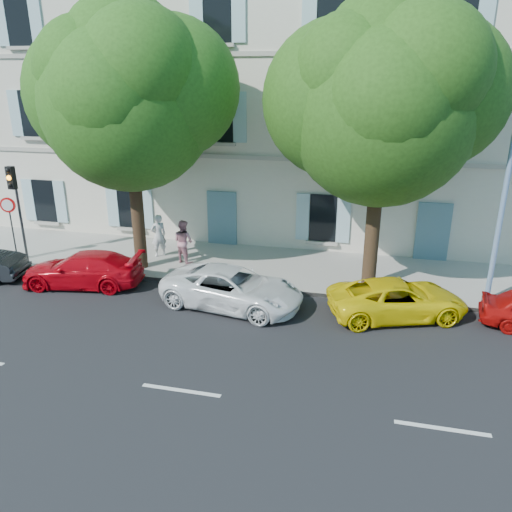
% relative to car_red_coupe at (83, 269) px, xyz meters
% --- Properties ---
extents(ground, '(90.00, 90.00, 0.00)m').
position_rel_car_red_coupe_xyz_m(ground, '(5.81, -1.27, -0.62)').
color(ground, black).
extents(sidewalk, '(36.00, 4.50, 0.15)m').
position_rel_car_red_coupe_xyz_m(sidewalk, '(5.81, 3.18, -0.55)').
color(sidewalk, '#A09E96').
rests_on(sidewalk, ground).
extents(kerb, '(36.00, 0.16, 0.16)m').
position_rel_car_red_coupe_xyz_m(kerb, '(5.81, 1.01, -0.54)').
color(kerb, '#9E998E').
rests_on(kerb, ground).
extents(building, '(28.00, 7.00, 12.00)m').
position_rel_car_red_coupe_xyz_m(building, '(5.81, 8.93, 5.38)').
color(building, beige).
rests_on(building, ground).
extents(car_red_coupe, '(4.51, 2.36, 1.25)m').
position_rel_car_red_coupe_xyz_m(car_red_coupe, '(0.00, 0.00, 0.00)').
color(car_red_coupe, '#BB0510').
rests_on(car_red_coupe, ground).
extents(car_white_coupe, '(4.94, 2.86, 1.30)m').
position_rel_car_red_coupe_xyz_m(car_white_coupe, '(5.73, -0.43, 0.02)').
color(car_white_coupe, white).
rests_on(car_white_coupe, ground).
extents(car_yellow_supercar, '(4.71, 3.30, 1.19)m').
position_rel_car_red_coupe_xyz_m(car_yellow_supercar, '(10.97, 0.06, -0.03)').
color(car_yellow_supercar, yellow).
rests_on(car_yellow_supercar, ground).
extents(tree_left, '(6.09, 6.09, 9.45)m').
position_rel_car_red_coupe_xyz_m(tree_left, '(1.38, 1.87, 5.61)').
color(tree_left, '#3A2819').
rests_on(tree_left, sidewalk).
extents(tree_right, '(6.02, 6.02, 9.28)m').
position_rel_car_red_coupe_xyz_m(tree_right, '(10.04, 1.98, 5.48)').
color(tree_right, '#3A2819').
rests_on(tree_right, sidewalk).
extents(traffic_light, '(0.31, 0.43, 3.77)m').
position_rel_car_red_coupe_xyz_m(traffic_light, '(-3.71, 1.67, 2.25)').
color(traffic_light, '#383A3D').
rests_on(traffic_light, sidewalk).
extents(road_sign, '(0.59, 0.18, 2.60)m').
position_rel_car_red_coupe_xyz_m(road_sign, '(-3.84, 1.35, 1.40)').
color(road_sign, '#383A3D').
rests_on(road_sign, sidewalk).
extents(pedestrian_a, '(0.75, 0.75, 1.76)m').
position_rel_car_red_coupe_xyz_m(pedestrian_a, '(1.54, 3.23, 0.41)').
color(pedestrian_a, silver).
rests_on(pedestrian_a, sidewalk).
extents(pedestrian_b, '(1.03, 0.93, 1.73)m').
position_rel_car_red_coupe_xyz_m(pedestrian_b, '(2.80, 2.77, 0.39)').
color(pedestrian_b, '#BB7785').
rests_on(pedestrian_b, sidewalk).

